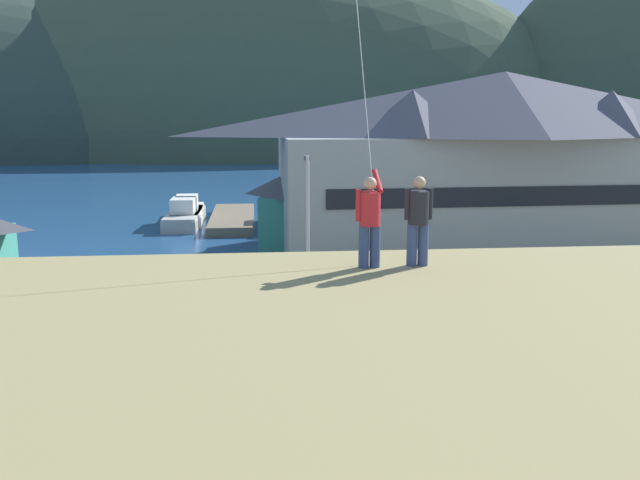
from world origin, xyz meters
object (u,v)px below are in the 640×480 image
moored_boat_inner_slip (188,213)px  person_companion (418,218)px  wharf_dock (233,219)px  parked_car_mid_row_near (279,311)px  parked_car_lone_by_shed (266,360)px  moored_boat_wharfside (185,216)px  parked_car_front_row_end (435,295)px  person_kite_flyer (370,218)px  moored_boat_outer_mooring (279,219)px  storage_shed_waterside (300,206)px  parking_light_pole (308,217)px  harbor_lodge (502,158)px  parked_car_back_row_left (96,309)px

moored_boat_inner_slip → person_companion: size_ratio=4.21×
wharf_dock → parked_car_mid_row_near: size_ratio=2.72×
wharf_dock → parked_car_lone_by_shed: size_ratio=2.74×
moored_boat_wharfside → parked_car_front_row_end: moored_boat_wharfside is taller
person_kite_flyer → moored_boat_inner_slip: bearing=101.0°
moored_boat_inner_slip → person_companion: person_companion is taller
parked_car_mid_row_near → person_companion: bearing=-79.1°
moored_boat_outer_mooring → storage_shed_waterside: bearing=-80.1°
parked_car_front_row_end → person_kite_flyer: bearing=-110.2°
moored_boat_wharfside → parking_light_pole: size_ratio=1.16×
parking_light_pole → moored_boat_inner_slip: bearing=109.1°
harbor_lodge → moored_boat_outer_mooring: harbor_lodge is taller
person_companion → parked_car_back_row_left: bearing=125.6°
storage_shed_waterside → parking_light_pole: parking_light_pole is taller
wharf_dock → parked_car_back_row_left: 25.72m
moored_boat_inner_slip → parked_car_back_row_left: moored_boat_inner_slip is taller
wharf_dock → person_companion: size_ratio=6.70×
parked_car_front_row_end → parking_light_pole: parking_light_pole is taller
wharf_dock → moored_boat_wharfside: size_ratio=1.53×
harbor_lodge → person_companion: size_ratio=16.55×
parked_car_back_row_left → parking_light_pole: size_ratio=0.65×
parked_car_mid_row_near → person_companion: (2.38, -12.34, 5.65)m
parked_car_back_row_left → parked_car_front_row_end: 13.71m
person_companion → parked_car_front_row_end: bearing=73.2°
parked_car_lone_by_shed → parked_car_front_row_end: (7.16, 6.66, 0.00)m
moored_boat_wharfside → person_companion: bearing=-77.0°
parked_car_lone_by_shed → person_companion: (2.94, -7.34, 5.65)m
storage_shed_waterside → parked_car_mid_row_near: 17.26m
parked_car_back_row_left → moored_boat_outer_mooring: bearing=71.1°
storage_shed_waterside → moored_boat_outer_mooring: size_ratio=0.87×
parked_car_back_row_left → parked_car_lone_by_shed: bearing=-42.1°
parked_car_front_row_end → person_companion: (-4.22, -14.00, 5.65)m
wharf_dock → parked_car_lone_by_shed: (2.22, -31.26, 0.71)m
person_kite_flyer → person_companion: bearing=3.2°
moored_boat_outer_mooring → person_kite_flyer: size_ratio=3.84×
moored_boat_wharfside → parked_car_back_row_left: bearing=-91.7°
parked_car_mid_row_near → parking_light_pole: bearing=73.0°
parked_car_front_row_end → parked_car_mid_row_near: size_ratio=1.00×
moored_boat_outer_mooring → person_companion: size_ratio=4.10×
harbor_lodge → moored_boat_inner_slip: harbor_lodge is taller
parked_car_front_row_end → parking_light_pole: bearing=147.9°
moored_boat_outer_mooring → moored_boat_inner_slip: 7.81m
wharf_dock → person_companion: 39.46m
harbor_lodge → person_kite_flyer: size_ratio=15.51×
storage_shed_waterside → moored_boat_inner_slip: storage_shed_waterside is taller
person_companion → harbor_lodge: bearing=66.7°
wharf_dock → person_kite_flyer: person_kite_flyer is taller
harbor_lodge → moored_boat_outer_mooring: bearing=147.6°
parked_car_mid_row_near → person_kite_flyer: 13.70m
wharf_dock → moored_boat_inner_slip: bearing=164.3°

